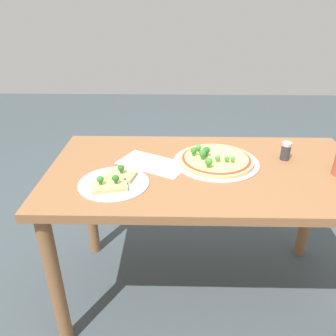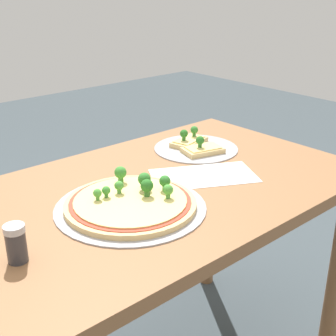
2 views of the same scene
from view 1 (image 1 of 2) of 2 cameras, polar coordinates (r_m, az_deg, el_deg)
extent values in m
plane|color=#3D474C|center=(1.89, 5.52, -20.29)|extent=(8.00, 8.00, 0.00)
cube|color=brown|center=(1.44, 6.79, -0.65)|extent=(1.37, 0.72, 0.04)
cylinder|color=brown|center=(1.50, -19.01, -18.50)|extent=(0.06, 0.06, 0.70)
cylinder|color=brown|center=(1.94, -13.50, -5.87)|extent=(0.06, 0.06, 0.70)
cylinder|color=brown|center=(2.03, 23.43, -5.95)|extent=(0.06, 0.06, 0.70)
cylinder|color=#A3A3A8|center=(1.49, 8.36, 1.09)|extent=(0.38, 0.38, 0.00)
cylinder|color=#DBB775|center=(1.48, 8.38, 1.40)|extent=(0.33, 0.33, 0.01)
cylinder|color=#B73823|center=(1.48, 8.41, 1.68)|extent=(0.31, 0.31, 0.00)
cylinder|color=#EACC75|center=(1.48, 8.41, 1.78)|extent=(0.28, 0.28, 0.00)
sphere|color=#286B23|center=(1.47, 6.70, 3.08)|extent=(0.03, 0.03, 0.03)
cylinder|color=#37742D|center=(1.48, 6.65, 2.33)|extent=(0.01, 0.01, 0.01)
sphere|color=#479338|center=(1.42, 8.64, 1.78)|extent=(0.02, 0.02, 0.02)
cylinder|color=#51973E|center=(1.43, 8.59, 1.21)|extent=(0.01, 0.01, 0.01)
sphere|color=#479338|center=(1.51, 5.34, 3.60)|extent=(0.03, 0.03, 0.03)
cylinder|color=#51973E|center=(1.52, 5.31, 3.01)|extent=(0.01, 0.01, 0.01)
sphere|color=#337A2D|center=(1.47, 4.48, 3.09)|extent=(0.03, 0.03, 0.03)
cylinder|color=#3F8136|center=(1.48, 4.45, 2.40)|extent=(0.01, 0.01, 0.01)
sphere|color=#337A2D|center=(1.44, 6.06, 2.57)|extent=(0.03, 0.03, 0.03)
cylinder|color=#3F8136|center=(1.45, 6.01, 1.77)|extent=(0.02, 0.02, 0.02)
sphere|color=#479338|center=(1.43, 11.17, 1.61)|extent=(0.02, 0.02, 0.02)
cylinder|color=#51973E|center=(1.44, 11.12, 1.10)|extent=(0.01, 0.01, 0.01)
sphere|color=#3D8933|center=(1.43, 10.16, 1.64)|extent=(0.02, 0.02, 0.02)
cylinder|color=#488E3A|center=(1.43, 10.12, 1.13)|extent=(0.01, 0.01, 0.01)
sphere|color=#3D8933|center=(1.37, 7.22, 1.13)|extent=(0.03, 0.03, 0.03)
cylinder|color=#488E3A|center=(1.38, 7.17, 0.32)|extent=(0.01, 0.01, 0.01)
cylinder|color=#A3A3A8|center=(1.32, -9.43, -2.61)|extent=(0.28, 0.28, 0.00)
cube|color=#DBB775|center=(1.28, -10.14, -3.18)|extent=(0.15, 0.10, 0.02)
cube|color=#EACC75|center=(1.28, -10.18, -2.79)|extent=(0.12, 0.09, 0.00)
sphere|color=#337A2D|center=(1.26, -11.74, -1.95)|extent=(0.03, 0.03, 0.03)
cylinder|color=#3F8136|center=(1.27, -11.66, -2.62)|extent=(0.01, 0.01, 0.01)
sphere|color=#286B23|center=(1.26, -9.13, -1.76)|extent=(0.03, 0.03, 0.03)
cylinder|color=#37742D|center=(1.27, -9.07, -2.47)|extent=(0.01, 0.01, 0.01)
cube|color=#DBB775|center=(1.35, -8.52, -1.28)|extent=(0.14, 0.11, 0.02)
cube|color=#EACC75|center=(1.35, -8.54, -0.90)|extent=(0.12, 0.09, 0.00)
sphere|color=#286B23|center=(1.33, -8.19, 0.03)|extent=(0.03, 0.03, 0.03)
cylinder|color=#37742D|center=(1.34, -8.14, -0.66)|extent=(0.01, 0.01, 0.01)
cylinder|color=#333338|center=(1.58, 19.77, 2.57)|extent=(0.04, 0.04, 0.07)
cylinder|color=#B2B2B7|center=(1.56, 20.01, 3.95)|extent=(0.04, 0.04, 0.01)
cube|color=white|center=(1.46, -2.71, 0.78)|extent=(0.34, 0.28, 0.00)
camera|label=2|loc=(2.32, 23.56, 22.72)|focal=50.00mm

